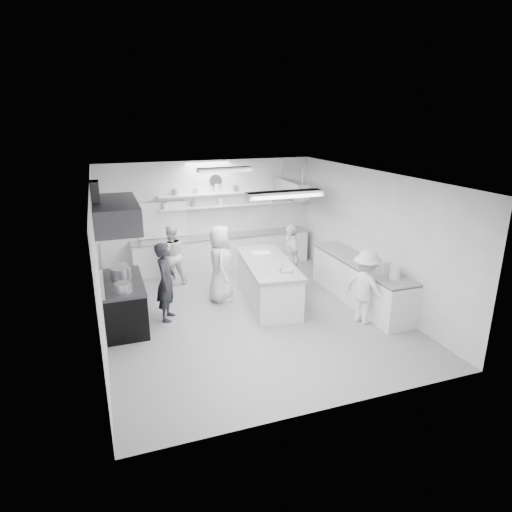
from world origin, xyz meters
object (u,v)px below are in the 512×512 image
object	(u,v)px
stove	(124,304)
back_counter	(223,252)
right_counter	(360,282)
prep_island	(268,282)
cook_stove	(166,282)
cook_back	(171,255)

from	to	relation	value
stove	back_counter	distance (m)	4.03
stove	right_counter	size ratio (longest dim) A/B	0.55
stove	prep_island	world-z (taller)	prep_island
back_counter	prep_island	xyz separation A→B (m)	(0.32, -2.68, 0.01)
stove	prep_island	distance (m)	3.23
cook_stove	right_counter	bearing A→B (deg)	-76.02
prep_island	cook_back	xyz separation A→B (m)	(-1.91, 1.86, 0.31)
prep_island	cook_stove	distance (m)	2.38
back_counter	cook_back	bearing A→B (deg)	-152.79
stove	prep_island	xyz separation A→B (m)	(3.22, 0.12, 0.02)
back_counter	cook_back	world-z (taller)	cook_back
prep_island	cook_stove	bearing A→B (deg)	-169.06
prep_island	cook_stove	xyz separation A→B (m)	(-2.34, -0.16, 0.38)
prep_island	cook_back	bearing A→B (deg)	142.83
prep_island	cook_stove	size ratio (longest dim) A/B	1.50
stove	cook_stove	world-z (taller)	cook_stove
right_counter	cook_stove	world-z (taller)	cook_stove
cook_back	right_counter	bearing A→B (deg)	145.01
cook_stove	cook_back	size ratio (longest dim) A/B	1.09
back_counter	right_counter	distance (m)	4.13
right_counter	cook_stove	xyz separation A→B (m)	(-4.37, 0.56, 0.38)
right_counter	cook_back	world-z (taller)	cook_back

